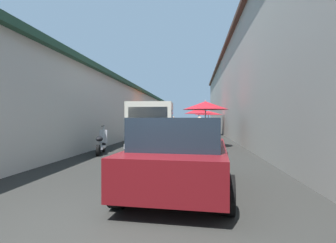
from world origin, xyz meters
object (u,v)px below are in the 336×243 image
fruit_stall_far_right (205,112)px  hatchback_car (182,153)px  fruit_stall_mid_lane (154,113)px  vendor_in_shade (173,125)px  parked_scooter (101,143)px  fruit_stall_near_right (199,114)px  plastic_stool (163,136)px  delivery_truck (153,128)px  vendor_by_crates (199,132)px  fruit_stall_near_left (209,115)px

fruit_stall_far_right → hatchback_car: bearing=174.7°
fruit_stall_mid_lane → vendor_in_shade: bearing=-102.4°
hatchback_car → parked_scooter: bearing=35.9°
vendor_in_shade → parked_scooter: (-9.99, 2.03, -0.49)m
fruit_stall_near_right → plastic_stool: bearing=152.3°
fruit_stall_far_right → plastic_stool: size_ratio=5.48×
delivery_truck → vendor_by_crates: 2.03m
delivery_truck → vendor_in_shade: bearing=-0.4°
fruit_stall_near_right → delivery_truck: 9.42m
plastic_stool → hatchback_car: bearing=-170.7°
fruit_stall_far_right → fruit_stall_mid_lane: bearing=28.2°
parked_scooter → plastic_stool: bearing=-17.5°
plastic_stool → vendor_by_crates: bearing=-154.8°
fruit_stall_near_left → fruit_stall_far_right: bearing=176.3°
fruit_stall_near_left → fruit_stall_mid_lane: size_ratio=0.92×
vendor_by_crates → plastic_stool: bearing=25.2°
fruit_stall_far_right → fruit_stall_near_right: fruit_stall_far_right is taller
fruit_stall_near_right → parked_scooter: 10.82m
fruit_stall_near_left → hatchback_car: size_ratio=0.61×
fruit_stall_near_right → delivery_truck: bearing=167.4°
fruit_stall_far_right → plastic_stool: bearing=44.0°
fruit_stall_far_right → hatchback_car: fruit_stall_far_right is taller
hatchback_car → vendor_by_crates: (6.04, -0.43, 0.13)m
fruit_stall_near_left → vendor_by_crates: 11.41m
fruit_stall_near_right → vendor_in_shade: 2.17m
parked_scooter → hatchback_car: bearing=-144.1°
delivery_truck → vendor_in_shade: 9.21m
fruit_stall_far_right → fruit_stall_mid_lane: fruit_stall_far_right is taller
fruit_stall_mid_lane → delivery_truck: 9.71m
fruit_stall_near_right → fruit_stall_mid_lane: (0.39, 3.58, 0.07)m
fruit_stall_near_left → fruit_stall_mid_lane: fruit_stall_mid_lane is taller
fruit_stall_far_right → parked_scooter: size_ratio=1.42×
hatchback_car → plastic_stool: bearing=9.3°
hatchback_car → delivery_truck: bearing=15.4°
fruit_stall_near_left → vendor_by_crates: (-11.34, 0.93, -0.85)m
vendor_by_crates → vendor_in_shade: vendor_in_shade is taller
fruit_stall_near_left → vendor_by_crates: bearing=175.3°
fruit_stall_near_right → fruit_stall_mid_lane: bearing=83.9°
fruit_stall_near_left → vendor_by_crates: size_ratio=1.62×
fruit_stall_far_right → vendor_by_crates: 2.24m
vendor_by_crates → vendor_in_shade: (8.85, 1.93, 0.07)m
fruit_stall_far_right → parked_scooter: 5.49m
fruit_stall_near_left → vendor_in_shade: fruit_stall_near_left is taller
fruit_stall_near_left → plastic_stool: bearing=155.4°
vendor_in_shade → fruit_stall_near_right: bearing=-91.0°
fruit_stall_mid_lane → vendor_in_shade: (-0.35, -1.59, -0.93)m
fruit_stall_far_right → hatchback_car: 8.16m
vendor_in_shade → fruit_stall_mid_lane: bearing=77.6°
fruit_stall_mid_lane → fruit_stall_near_left: bearing=-64.3°
fruit_stall_mid_lane → plastic_stool: 5.04m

